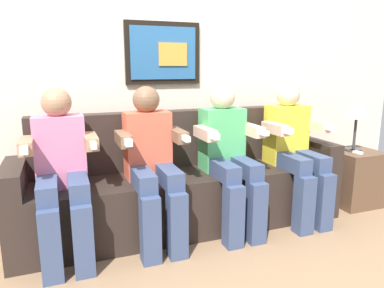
{
  "coord_description": "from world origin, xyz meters",
  "views": [
    {
      "loc": [
        -0.88,
        -2.19,
        1.24
      ],
      "look_at": [
        0.0,
        0.15,
        0.7
      ],
      "focal_mm": 33.46,
      "sensor_mm": 36.0,
      "label": 1
    }
  ],
  "objects_px": {
    "couch": "(184,188)",
    "person_left_center": "(152,160)",
    "table_lamp": "(357,111)",
    "person_rightmost": "(294,147)",
    "spare_remote_on_table": "(356,152)",
    "side_table_right": "(354,177)",
    "person_right_center": "(228,153)",
    "person_leftmost": "(62,168)"
  },
  "relations": [
    {
      "from": "couch",
      "to": "person_left_center",
      "type": "bearing_deg",
      "value": -150.27
    },
    {
      "from": "side_table_right",
      "to": "person_rightmost",
      "type": "bearing_deg",
      "value": -175.11
    },
    {
      "from": "person_left_center",
      "to": "side_table_right",
      "type": "bearing_deg",
      "value": 1.85
    },
    {
      "from": "couch",
      "to": "person_rightmost",
      "type": "relative_size",
      "value": 2.26
    },
    {
      "from": "person_rightmost",
      "to": "spare_remote_on_table",
      "type": "bearing_deg",
      "value": 0.37
    },
    {
      "from": "couch",
      "to": "person_leftmost",
      "type": "relative_size",
      "value": 2.26
    },
    {
      "from": "person_leftmost",
      "to": "person_left_center",
      "type": "relative_size",
      "value": 1.0
    },
    {
      "from": "person_rightmost",
      "to": "person_leftmost",
      "type": "bearing_deg",
      "value": 180.0
    },
    {
      "from": "person_left_center",
      "to": "person_rightmost",
      "type": "distance_m",
      "value": 1.18
    },
    {
      "from": "person_right_center",
      "to": "table_lamp",
      "type": "relative_size",
      "value": 2.41
    },
    {
      "from": "person_leftmost",
      "to": "couch",
      "type": "bearing_deg",
      "value": 10.78
    },
    {
      "from": "side_table_right",
      "to": "spare_remote_on_table",
      "type": "distance_m",
      "value": 0.27
    },
    {
      "from": "couch",
      "to": "table_lamp",
      "type": "height_order",
      "value": "table_lamp"
    },
    {
      "from": "person_right_center",
      "to": "spare_remote_on_table",
      "type": "relative_size",
      "value": 8.54
    },
    {
      "from": "couch",
      "to": "person_leftmost",
      "type": "xyz_separation_m",
      "value": [
        -0.89,
        -0.17,
        0.29
      ]
    },
    {
      "from": "table_lamp",
      "to": "couch",
      "type": "bearing_deg",
      "value": 176.44
    },
    {
      "from": "couch",
      "to": "person_rightmost",
      "type": "xyz_separation_m",
      "value": [
        0.89,
        -0.17,
        0.29
      ]
    },
    {
      "from": "side_table_right",
      "to": "couch",
      "type": "bearing_deg",
      "value": 176.17
    },
    {
      "from": "side_table_right",
      "to": "table_lamp",
      "type": "relative_size",
      "value": 1.09
    },
    {
      "from": "person_left_center",
      "to": "couch",
      "type": "bearing_deg",
      "value": 29.73
    },
    {
      "from": "side_table_right",
      "to": "spare_remote_on_table",
      "type": "height_order",
      "value": "spare_remote_on_table"
    },
    {
      "from": "couch",
      "to": "table_lamp",
      "type": "xyz_separation_m",
      "value": [
        1.58,
        -0.1,
        0.55
      ]
    },
    {
      "from": "person_rightmost",
      "to": "spare_remote_on_table",
      "type": "distance_m",
      "value": 0.66
    },
    {
      "from": "table_lamp",
      "to": "side_table_right",
      "type": "bearing_deg",
      "value": -18.61
    },
    {
      "from": "spare_remote_on_table",
      "to": "person_right_center",
      "type": "bearing_deg",
      "value": -179.81
    },
    {
      "from": "person_left_center",
      "to": "person_right_center",
      "type": "distance_m",
      "value": 0.59
    },
    {
      "from": "person_left_center",
      "to": "person_rightmost",
      "type": "xyz_separation_m",
      "value": [
        1.18,
        0.0,
        0.0
      ]
    },
    {
      "from": "person_rightmost",
      "to": "side_table_right",
      "type": "height_order",
      "value": "person_rightmost"
    },
    {
      "from": "person_right_center",
      "to": "person_rightmost",
      "type": "relative_size",
      "value": 1.0
    },
    {
      "from": "couch",
      "to": "table_lamp",
      "type": "distance_m",
      "value": 1.67
    },
    {
      "from": "side_table_right",
      "to": "spare_remote_on_table",
      "type": "relative_size",
      "value": 3.85
    },
    {
      "from": "couch",
      "to": "person_rightmost",
      "type": "bearing_deg",
      "value": -10.78
    },
    {
      "from": "person_right_center",
      "to": "person_left_center",
      "type": "bearing_deg",
      "value": 180.0
    },
    {
      "from": "couch",
      "to": "spare_remote_on_table",
      "type": "relative_size",
      "value": 19.34
    },
    {
      "from": "person_rightmost",
      "to": "side_table_right",
      "type": "relative_size",
      "value": 2.22
    },
    {
      "from": "spare_remote_on_table",
      "to": "person_rightmost",
      "type": "bearing_deg",
      "value": -179.63
    },
    {
      "from": "person_left_center",
      "to": "spare_remote_on_table",
      "type": "distance_m",
      "value": 1.84
    },
    {
      "from": "side_table_right",
      "to": "person_right_center",
      "type": "bearing_deg",
      "value": -177.31
    },
    {
      "from": "couch",
      "to": "spare_remote_on_table",
      "type": "xyz_separation_m",
      "value": [
        1.54,
        -0.16,
        0.2
      ]
    },
    {
      "from": "couch",
      "to": "person_left_center",
      "type": "xyz_separation_m",
      "value": [
        -0.3,
        -0.17,
        0.29
      ]
    },
    {
      "from": "person_leftmost",
      "to": "person_rightmost",
      "type": "bearing_deg",
      "value": 0.0
    },
    {
      "from": "person_left_center",
      "to": "side_table_right",
      "type": "relative_size",
      "value": 2.22
    }
  ]
}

